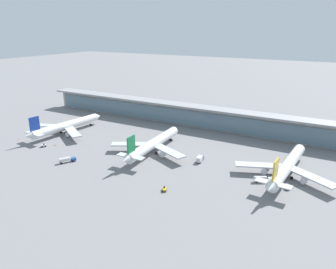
{
  "coord_description": "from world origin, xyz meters",
  "views": [
    {
      "loc": [
        87.38,
        -138.29,
        67.39
      ],
      "look_at": [
        0.0,
        16.41,
        7.5
      ],
      "focal_mm": 34.0,
      "sensor_mm": 36.0,
      "label": 1
    }
  ],
  "objects": [
    {
      "name": "safety_cone_alpha",
      "position": [
        -88.52,
        -20.0,
        0.32
      ],
      "size": [
        0.62,
        0.62,
        0.7
      ],
      "color": "orange",
      "rests_on": "ground"
    },
    {
      "name": "service_truck_near_nose_blue",
      "position": [
        71.45,
        -3.96,
        0.87
      ],
      "size": [
        3.1,
        3.31,
        2.05
      ],
      "color": "#234C9E",
      "rests_on": "ground"
    },
    {
      "name": "safety_cone_charlie",
      "position": [
        -59.76,
        -15.28,
        0.32
      ],
      "size": [
        0.62,
        0.62,
        0.7
      ],
      "color": "orange",
      "rests_on": "ground"
    },
    {
      "name": "airliner_left_stand",
      "position": [
        -71.95,
        4.22,
        5.14
      ],
      "size": [
        46.94,
        61.32,
        16.32
      ],
      "color": "white",
      "rests_on": "ground"
    },
    {
      "name": "service_truck_by_tail_blue",
      "position": [
        -34.74,
        -30.46,
        1.71
      ],
      "size": [
        6.21,
        8.59,
        2.95
      ],
      "color": "#234C9E",
      "rests_on": "ground"
    },
    {
      "name": "airliner_centre_stand",
      "position": [
        -2.64,
        3.74,
        5.14
      ],
      "size": [
        47.12,
        61.27,
        16.32
      ],
      "color": "white",
      "rests_on": "ground"
    },
    {
      "name": "airliner_right_stand",
      "position": [
        68.79,
        9.0,
        5.14
      ],
      "size": [
        47.05,
        61.32,
        16.32
      ],
      "color": "white",
      "rests_on": "ground"
    },
    {
      "name": "service_truck_at_far_stand_blue",
      "position": [
        25.82,
        4.95,
        1.69
      ],
      "size": [
        3.32,
        7.55,
        3.1
      ],
      "color": "#234C9E",
      "rests_on": "ground"
    },
    {
      "name": "service_truck_mid_apron_white",
      "position": [
        -64.14,
        -20.76,
        0.87
      ],
      "size": [
        2.92,
        3.33,
        2.05
      ],
      "color": "silver",
      "rests_on": "ground"
    },
    {
      "name": "service_truck_on_taxiway_yellow",
      "position": [
        25.43,
        -31.75,
        0.87
      ],
      "size": [
        2.94,
        3.33,
        2.05
      ],
      "color": "yellow",
      "rests_on": "ground"
    },
    {
      "name": "service_truck_under_wing_white",
      "position": [
        60.47,
        -2.39,
        1.71
      ],
      "size": [
        8.58,
        6.23,
        2.95
      ],
      "color": "silver",
      "rests_on": "ground"
    },
    {
      "name": "safety_cone_bravo",
      "position": [
        -60.5,
        -15.77,
        0.32
      ],
      "size": [
        0.62,
        0.62,
        0.7
      ],
      "color": "orange",
      "rests_on": "ground"
    },
    {
      "name": "ground_plane",
      "position": [
        0.0,
        0.0,
        0.0
      ],
      "size": [
        1200.0,
        1200.0,
        0.0
      ],
      "primitive_type": "plane",
      "color": "slate"
    },
    {
      "name": "terminal_building",
      "position": [
        0.0,
        62.48,
        7.87
      ],
      "size": [
        267.85,
        12.8,
        15.2
      ],
      "color": "#B2ADA3",
      "rests_on": "ground"
    }
  ]
}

